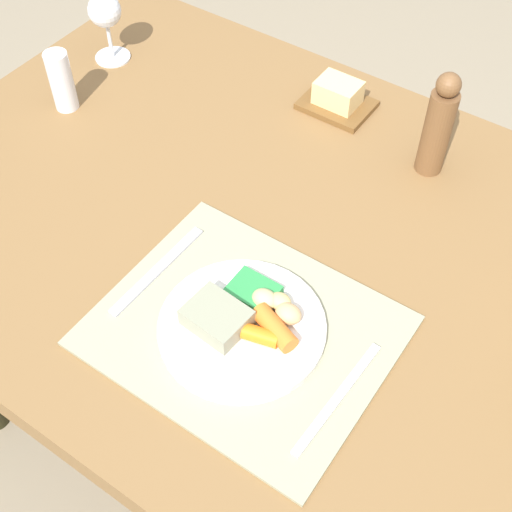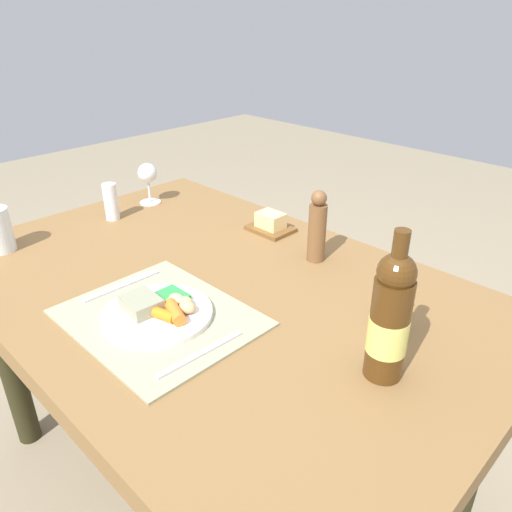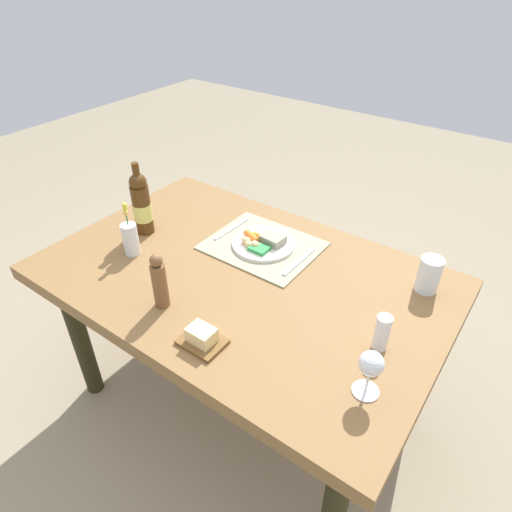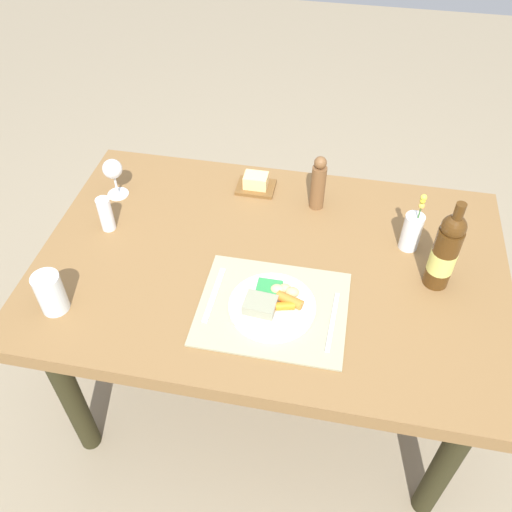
{
  "view_description": "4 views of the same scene",
  "coord_description": "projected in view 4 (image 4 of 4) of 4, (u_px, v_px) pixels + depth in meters",
  "views": [
    {
      "loc": [
        0.37,
        -0.63,
        1.56
      ],
      "look_at": [
        -0.02,
        -0.07,
        0.74
      ],
      "focal_mm": 49.52,
      "sensor_mm": 36.0,
      "label": 1
    },
    {
      "loc": [
        0.82,
        -0.67,
        1.33
      ],
      "look_at": [
        0.08,
        0.08,
        0.78
      ],
      "focal_mm": 34.59,
      "sensor_mm": 36.0,
      "label": 2
    },
    {
      "loc": [
        -0.77,
        0.98,
        1.67
      ],
      "look_at": [
        -0.03,
        -0.05,
        0.76
      ],
      "focal_mm": 31.33,
      "sensor_mm": 36.0,
      "label": 3
    },
    {
      "loc": [
        0.17,
        -1.12,
        1.88
      ],
      "look_at": [
        -0.04,
        -0.04,
        0.76
      ],
      "focal_mm": 37.87,
      "sensor_mm": 36.0,
      "label": 4
    }
  ],
  "objects": [
    {
      "name": "knife",
      "position": [
        332.0,
        321.0,
        1.45
      ],
      "size": [
        0.02,
        0.2,
        0.0
      ],
      "primitive_type": "cube",
      "rotation": [
        0.0,
        0.0,
        -0.04
      ],
      "color": "silver",
      "rests_on": "placemat"
    },
    {
      "name": "dining_table",
      "position": [
        270.0,
        279.0,
        1.68
      ],
      "size": [
        1.4,
        0.92,
        0.71
      ],
      "color": "brown",
      "rests_on": "ground_plane"
    },
    {
      "name": "ground_plane",
      "position": [
        267.0,
        385.0,
        2.13
      ],
      "size": [
        8.0,
        8.0,
        0.0
      ],
      "primitive_type": "plane",
      "color": "gray"
    },
    {
      "name": "flower_vase",
      "position": [
        412.0,
        231.0,
        1.62
      ],
      "size": [
        0.06,
        0.06,
        0.21
      ],
      "color": "silver",
      "rests_on": "dining_table"
    },
    {
      "name": "pepper_mill",
      "position": [
        318.0,
        184.0,
        1.74
      ],
      "size": [
        0.05,
        0.05,
        0.2
      ],
      "color": "brown",
      "rests_on": "dining_table"
    },
    {
      "name": "water_tumbler",
      "position": [
        51.0,
        295.0,
        1.46
      ],
      "size": [
        0.08,
        0.08,
        0.12
      ],
      "color": "silver",
      "rests_on": "dining_table"
    },
    {
      "name": "placemat",
      "position": [
        273.0,
        308.0,
        1.49
      ],
      "size": [
        0.41,
        0.34,
        0.01
      ],
      "primitive_type": "cube",
      "color": "#9E9C7B",
      "rests_on": "dining_table"
    },
    {
      "name": "fork",
      "position": [
        214.0,
        294.0,
        1.52
      ],
      "size": [
        0.02,
        0.2,
        0.0
      ],
      "primitive_type": "cube",
      "rotation": [
        0.0,
        0.0,
        -0.02
      ],
      "color": "silver",
      "rests_on": "placemat"
    },
    {
      "name": "wine_bottle",
      "position": [
        445.0,
        252.0,
        1.48
      ],
      "size": [
        0.07,
        0.07,
        0.29
      ],
      "color": "#4A2C0F",
      "rests_on": "dining_table"
    },
    {
      "name": "dinner_plate",
      "position": [
        272.0,
        304.0,
        1.48
      ],
      "size": [
        0.24,
        0.24,
        0.04
      ],
      "color": "white",
      "rests_on": "placemat"
    },
    {
      "name": "wine_glass",
      "position": [
        113.0,
        171.0,
        1.77
      ],
      "size": [
        0.07,
        0.07,
        0.14
      ],
      "color": "white",
      "rests_on": "dining_table"
    },
    {
      "name": "salt_shaker",
      "position": [
        106.0,
        214.0,
        1.68
      ],
      "size": [
        0.04,
        0.04,
        0.12
      ],
      "primitive_type": "cylinder",
      "color": "white",
      "rests_on": "dining_table"
    },
    {
      "name": "butter_dish",
      "position": [
        256.0,
        183.0,
        1.85
      ],
      "size": [
        0.13,
        0.1,
        0.06
      ],
      "color": "brown",
      "rests_on": "dining_table"
    }
  ]
}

